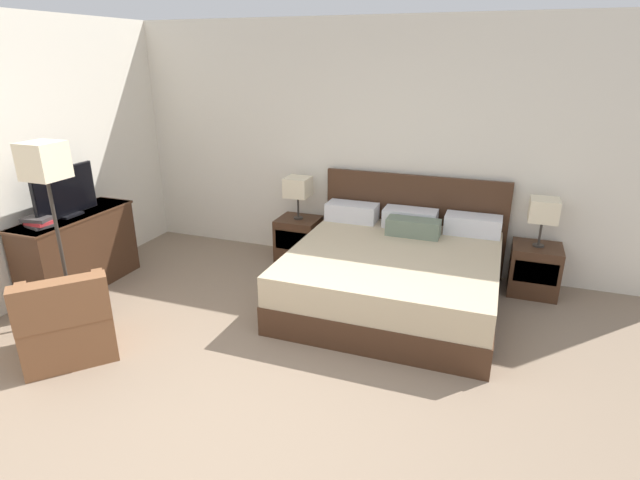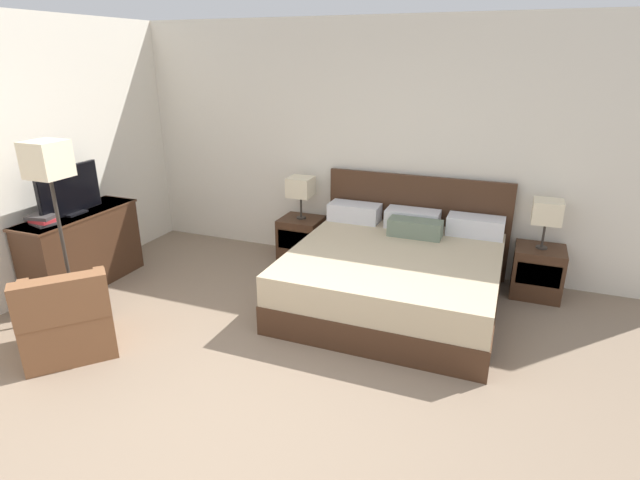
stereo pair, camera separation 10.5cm
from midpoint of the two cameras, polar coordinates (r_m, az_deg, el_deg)
ground_plane at (r=3.60m, az=-10.25°, el=-20.90°), size 9.72×9.72×0.00m
wall_back at (r=5.80m, az=6.09°, el=10.59°), size 6.89×0.06×2.75m
wall_left at (r=5.75m, az=-29.29°, el=8.03°), size 0.06×5.04×2.75m
bed at (r=5.02m, az=9.18°, el=-3.83°), size 2.05×2.01×1.11m
nightstand_left at (r=6.04m, az=-1.64°, el=0.14°), size 0.48×0.44×0.52m
nightstand_right at (r=5.62m, az=24.08°, el=-3.33°), size 0.48×0.44×0.52m
table_lamp_left at (r=5.85m, az=-1.70°, el=6.03°), size 0.28×0.28×0.50m
table_lamp_right at (r=5.42m, az=25.05°, el=2.90°), size 0.28×0.28×0.50m
dresser at (r=5.86m, az=-25.06°, el=-0.86°), size 0.45×1.30×0.81m
tv at (r=5.66m, az=-26.25°, el=5.02°), size 0.18×0.75×0.50m
book_red_cover at (r=5.48m, az=-28.52°, el=1.70°), size 0.27×0.24×0.03m
book_blue_cover at (r=5.48m, az=-28.58°, el=1.99°), size 0.23×0.18×0.03m
book_small_top at (r=5.48m, az=-28.78°, el=2.33°), size 0.27×0.21×0.03m
armchair_by_window at (r=4.66m, az=-26.30°, el=-8.25°), size 0.97×0.97×0.76m
floor_lamp at (r=4.90m, az=-27.99°, el=6.75°), size 0.31×0.31×1.67m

